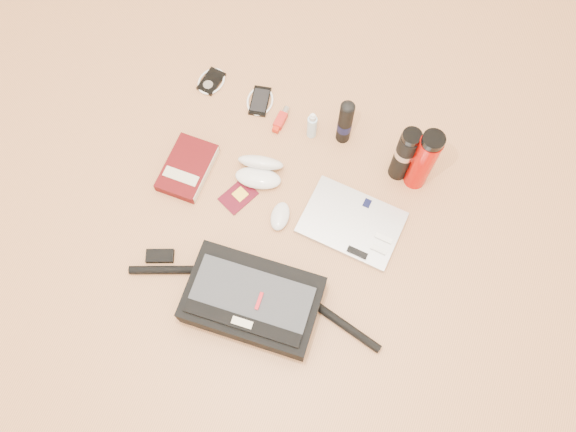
% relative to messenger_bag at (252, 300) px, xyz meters
% --- Properties ---
extents(ground, '(4.00, 4.00, 0.00)m').
position_rel_messenger_bag_xyz_m(ground, '(-0.01, 0.22, -0.05)').
color(ground, '#BE7F4F').
rests_on(ground, ground).
extents(messenger_bag, '(0.85, 0.28, 0.12)m').
position_rel_messenger_bag_xyz_m(messenger_bag, '(0.00, 0.00, 0.00)').
color(messenger_bag, black).
rests_on(messenger_bag, ground).
extents(laptop, '(0.34, 0.25, 0.03)m').
position_rel_messenger_bag_xyz_m(laptop, '(0.21, 0.37, -0.04)').
color(laptop, '#B1B0B3').
rests_on(laptop, ground).
extents(book, '(0.15, 0.22, 0.04)m').
position_rel_messenger_bag_xyz_m(book, '(-0.39, 0.36, -0.03)').
color(book, '#47070A').
rests_on(book, ground).
extents(passport, '(0.13, 0.14, 0.01)m').
position_rel_messenger_bag_xyz_m(passport, '(-0.19, 0.33, -0.05)').
color(passport, '#490713').
rests_on(passport, ground).
extents(mouse, '(0.07, 0.11, 0.03)m').
position_rel_messenger_bag_xyz_m(mouse, '(-0.02, 0.31, -0.04)').
color(mouse, silver).
rests_on(mouse, ground).
extents(sunglasses_case, '(0.18, 0.16, 0.09)m').
position_rel_messenger_bag_xyz_m(sunglasses_case, '(-0.15, 0.43, -0.02)').
color(sunglasses_case, white).
rests_on(sunglasses_case, ground).
extents(ipod, '(0.11, 0.12, 0.01)m').
position_rel_messenger_bag_xyz_m(ipod, '(-0.46, 0.72, -0.05)').
color(ipod, black).
rests_on(ipod, ground).
extents(phone, '(0.11, 0.13, 0.01)m').
position_rel_messenger_bag_xyz_m(phone, '(-0.26, 0.71, -0.05)').
color(phone, black).
rests_on(phone, ground).
extents(inhaler, '(0.03, 0.11, 0.03)m').
position_rel_messenger_bag_xyz_m(inhaler, '(-0.16, 0.66, -0.04)').
color(inhaler, red).
rests_on(inhaler, ground).
extents(spray_bottle, '(0.03, 0.03, 0.13)m').
position_rel_messenger_bag_xyz_m(spray_bottle, '(-0.04, 0.65, 0.00)').
color(spray_bottle, '#B5DBF4').
rests_on(spray_bottle, ground).
extents(aerosol_can, '(0.05, 0.05, 0.22)m').
position_rel_messenger_bag_xyz_m(aerosol_can, '(0.07, 0.68, 0.05)').
color(aerosol_can, black).
rests_on(aerosol_can, ground).
extents(thermos_black, '(0.08, 0.08, 0.26)m').
position_rel_messenger_bag_xyz_m(thermos_black, '(0.30, 0.62, 0.08)').
color(thermos_black, black).
rests_on(thermos_black, ground).
extents(thermos_red, '(0.10, 0.10, 0.29)m').
position_rel_messenger_bag_xyz_m(thermos_red, '(0.36, 0.61, 0.09)').
color(thermos_red, '#B10500').
rests_on(thermos_red, ground).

